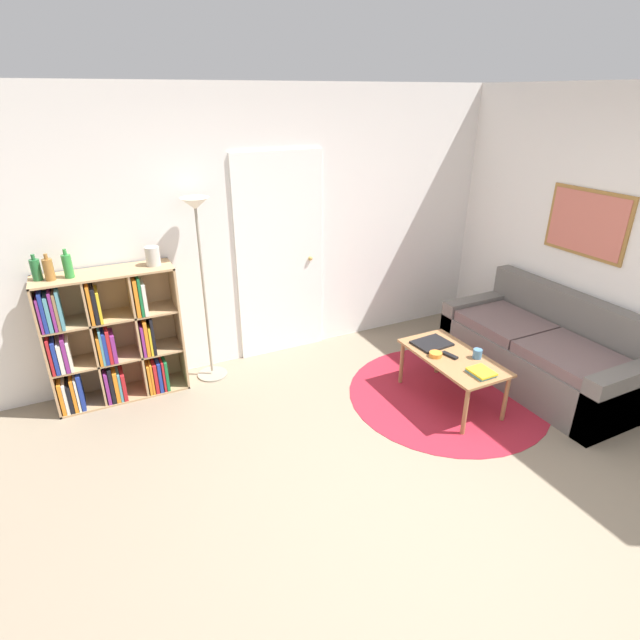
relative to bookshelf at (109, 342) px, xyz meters
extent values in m
plane|color=gray|center=(1.64, -2.44, -0.55)|extent=(14.00, 14.00, 0.00)
cube|color=silver|center=(1.64, 0.21, 0.75)|extent=(7.77, 0.05, 2.60)
cube|color=white|center=(1.69, 0.18, 0.47)|extent=(0.90, 0.02, 2.03)
sphere|color=tan|center=(2.00, 0.15, 0.43)|extent=(0.04, 0.04, 0.04)
cube|color=silver|center=(4.05, -1.12, 0.75)|extent=(0.05, 5.62, 2.60)
cube|color=olive|center=(4.02, -1.36, 0.90)|extent=(0.02, 0.80, 0.59)
cube|color=#C66656|center=(4.00, -1.36, 0.90)|extent=(0.01, 0.74, 0.53)
cylinder|color=maroon|center=(2.68, -1.30, -0.54)|extent=(1.77, 1.77, 0.01)
cube|color=tan|center=(-0.48, 0.00, 0.04)|extent=(0.02, 0.34, 1.17)
cube|color=tan|center=(0.60, 0.00, 0.04)|extent=(0.02, 0.34, 1.17)
cube|color=tan|center=(0.06, 0.00, 0.62)|extent=(1.09, 0.34, 0.02)
cube|color=tan|center=(0.06, 0.00, -0.54)|extent=(1.09, 0.34, 0.02)
cube|color=tan|center=(0.06, 0.16, 0.04)|extent=(1.09, 0.02, 1.17)
cube|color=tan|center=(-0.12, 0.00, 0.04)|extent=(0.02, 0.32, 1.14)
cube|color=tan|center=(0.24, 0.00, 0.04)|extent=(0.02, 0.32, 1.14)
cube|color=tan|center=(0.06, 0.00, -0.15)|extent=(1.06, 0.32, 0.02)
cube|color=tan|center=(0.06, 0.00, 0.23)|extent=(1.06, 0.32, 0.02)
cube|color=orange|center=(-0.44, -0.04, -0.38)|extent=(0.03, 0.24, 0.29)
cube|color=silver|center=(-0.41, -0.05, -0.39)|extent=(0.02, 0.23, 0.28)
cube|color=black|center=(-0.38, -0.05, -0.40)|extent=(0.03, 0.22, 0.26)
cube|color=orange|center=(-0.35, -0.07, -0.38)|extent=(0.03, 0.20, 0.30)
cube|color=silver|center=(-0.32, -0.06, -0.38)|extent=(0.02, 0.21, 0.30)
cube|color=navy|center=(-0.29, -0.04, -0.36)|extent=(0.03, 0.26, 0.33)
cube|color=#7F287A|center=(-0.08, -0.04, -0.38)|extent=(0.03, 0.26, 0.30)
cube|color=black|center=(-0.05, -0.03, -0.36)|extent=(0.03, 0.27, 0.33)
cube|color=orange|center=(-0.01, -0.06, -0.38)|extent=(0.03, 0.22, 0.29)
cube|color=teal|center=(0.02, -0.03, -0.39)|extent=(0.02, 0.27, 0.27)
cube|color=#B21E23|center=(0.05, -0.03, -0.40)|extent=(0.03, 0.27, 0.25)
cube|color=orange|center=(0.27, -0.04, -0.39)|extent=(0.02, 0.25, 0.28)
cube|color=orange|center=(0.29, -0.03, -0.38)|extent=(0.02, 0.27, 0.29)
cube|color=#B21E23|center=(0.32, -0.07, -0.39)|extent=(0.03, 0.20, 0.28)
cube|color=navy|center=(0.36, -0.05, -0.38)|extent=(0.03, 0.22, 0.29)
cube|color=#B21E23|center=(0.39, -0.04, -0.38)|extent=(0.02, 0.26, 0.29)
cube|color=#196B38|center=(0.42, -0.07, -0.38)|extent=(0.03, 0.19, 0.29)
cube|color=#B21E23|center=(-0.45, -0.05, 0.02)|extent=(0.02, 0.22, 0.32)
cube|color=navy|center=(-0.42, -0.06, 0.00)|extent=(0.03, 0.21, 0.28)
cube|color=silver|center=(-0.38, -0.03, -0.01)|extent=(0.03, 0.27, 0.25)
cube|color=#7F287A|center=(-0.34, -0.04, 0.01)|extent=(0.03, 0.25, 0.30)
cube|color=silver|center=(-0.31, -0.07, -0.01)|extent=(0.02, 0.20, 0.26)
cube|color=orange|center=(-0.08, -0.05, -0.01)|extent=(0.02, 0.23, 0.26)
cube|color=teal|center=(-0.06, -0.06, 0.02)|extent=(0.02, 0.22, 0.31)
cube|color=navy|center=(-0.04, -0.05, 0.00)|extent=(0.03, 0.24, 0.28)
cube|color=#B21E23|center=(0.00, -0.06, 0.01)|extent=(0.03, 0.22, 0.30)
cube|color=#7F287A|center=(0.03, -0.07, -0.01)|extent=(0.03, 0.20, 0.26)
cube|color=#7F287A|center=(0.27, -0.07, 0.00)|extent=(0.02, 0.20, 0.28)
cube|color=orange|center=(0.30, -0.04, 0.02)|extent=(0.03, 0.25, 0.32)
cube|color=gold|center=(0.33, -0.06, -0.01)|extent=(0.02, 0.20, 0.26)
cube|color=black|center=(0.35, -0.04, 0.03)|extent=(0.02, 0.25, 0.34)
cube|color=#7F287A|center=(-0.45, -0.03, 0.38)|extent=(0.02, 0.27, 0.29)
cube|color=navy|center=(-0.42, -0.07, 0.40)|extent=(0.03, 0.19, 0.33)
cube|color=teal|center=(-0.39, -0.06, 0.38)|extent=(0.03, 0.21, 0.29)
cube|color=#7F287A|center=(-0.36, -0.03, 0.40)|extent=(0.02, 0.27, 0.32)
cube|color=olive|center=(-0.33, -0.06, 0.39)|extent=(0.02, 0.22, 0.31)
cube|color=teal|center=(-0.30, -0.05, 0.40)|extent=(0.02, 0.23, 0.33)
cube|color=orange|center=(-0.08, -0.03, 0.41)|extent=(0.03, 0.27, 0.33)
cube|color=black|center=(-0.05, -0.03, 0.39)|extent=(0.03, 0.27, 0.30)
cube|color=gold|center=(-0.02, -0.05, 0.37)|extent=(0.02, 0.22, 0.27)
cube|color=orange|center=(0.27, -0.07, 0.40)|extent=(0.03, 0.19, 0.33)
cube|color=#196B38|center=(0.30, -0.04, 0.41)|extent=(0.02, 0.26, 0.34)
cube|color=silver|center=(0.33, -0.05, 0.38)|extent=(0.03, 0.24, 0.28)
cylinder|color=gray|center=(0.86, -0.02, -0.54)|extent=(0.28, 0.28, 0.01)
cylinder|color=gray|center=(0.86, -0.02, 0.31)|extent=(0.02, 0.02, 1.61)
cone|color=white|center=(0.86, -0.02, 1.12)|extent=(0.24, 0.24, 0.10)
cube|color=#66605B|center=(3.59, -1.47, -0.34)|extent=(0.84, 1.82, 0.42)
cube|color=#66605B|center=(3.93, -1.47, -0.13)|extent=(0.16, 1.82, 0.83)
cube|color=#66605B|center=(3.59, -2.30, -0.27)|extent=(0.84, 0.16, 0.56)
cube|color=#66605B|center=(3.59, -0.64, -0.27)|extent=(0.84, 0.16, 0.56)
cube|color=#6C5655|center=(3.51, -1.85, -0.08)|extent=(0.64, 0.73, 0.10)
cube|color=#6C5655|center=(3.51, -1.10, -0.08)|extent=(0.64, 0.73, 0.10)
cube|color=#996B42|center=(2.64, -1.38, -0.11)|extent=(0.51, 0.95, 0.02)
cylinder|color=#996B42|center=(2.43, -1.81, -0.33)|extent=(0.04, 0.04, 0.43)
cylinder|color=#996B42|center=(2.43, -0.94, -0.33)|extent=(0.04, 0.04, 0.43)
cylinder|color=#996B42|center=(2.85, -1.81, -0.33)|extent=(0.04, 0.04, 0.43)
cylinder|color=#996B42|center=(2.85, -0.94, -0.33)|extent=(0.04, 0.04, 0.43)
cube|color=black|center=(2.61, -1.12, -0.09)|extent=(0.33, 0.27, 0.02)
cylinder|color=orange|center=(2.50, -1.31, -0.08)|extent=(0.11, 0.11, 0.04)
cube|color=teal|center=(2.64, -1.71, -0.09)|extent=(0.17, 0.19, 0.02)
cube|color=gold|center=(2.63, -1.72, -0.07)|extent=(0.17, 0.19, 0.02)
cylinder|color=teal|center=(2.79, -1.49, -0.06)|extent=(0.08, 0.08, 0.08)
cube|color=black|center=(2.61, -1.37, -0.09)|extent=(0.08, 0.15, 0.02)
cylinder|color=#236633|center=(-0.41, 0.02, 0.71)|extent=(0.07, 0.07, 0.17)
cylinder|color=#236633|center=(-0.41, 0.02, 0.81)|extent=(0.03, 0.03, 0.04)
cylinder|color=olive|center=(-0.32, -0.02, 0.71)|extent=(0.08, 0.08, 0.17)
cylinder|color=olive|center=(-0.32, -0.02, 0.82)|extent=(0.03, 0.03, 0.04)
cylinder|color=#2D8438|center=(-0.18, -0.03, 0.72)|extent=(0.07, 0.07, 0.19)
cylinder|color=#2D8438|center=(-0.18, -0.03, 0.84)|extent=(0.03, 0.03, 0.05)
cylinder|color=#B7B2A8|center=(0.47, 0.00, 0.71)|extent=(0.12, 0.12, 0.16)
camera|label=1|loc=(-0.05, -4.25, 1.97)|focal=28.00mm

